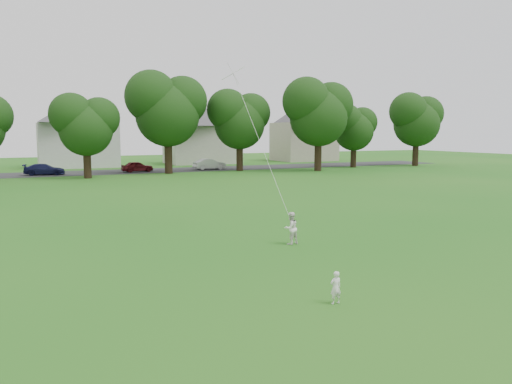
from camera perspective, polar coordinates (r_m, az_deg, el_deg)
name	(u,v)px	position (r m, az deg, el deg)	size (l,w,h in m)	color
ground	(265,279)	(14.76, 1.07, -9.88)	(160.00, 160.00, 0.00)	#195E15
street	(89,173)	(55.20, -18.57, 2.10)	(90.00, 7.00, 0.01)	#2D2D30
toddler	(336,288)	(12.75, 9.09, -10.73)	(0.31, 0.20, 0.84)	white
older_boy	(291,228)	(19.04, 4.01, -4.15)	(0.60, 0.47, 1.24)	white
kite	(260,143)	(20.24, 0.49, 5.65)	(0.94, 2.54, 7.06)	silver
tree_row	(105,109)	(49.68, -16.84, 9.05)	(81.21, 9.79, 10.69)	black
house_row	(69,125)	(64.90, -20.61, 7.13)	(76.54, 14.12, 10.26)	beige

